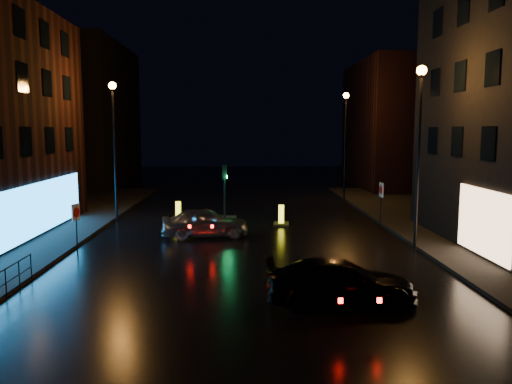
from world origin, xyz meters
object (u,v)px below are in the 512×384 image
(dark_sedan, at_px, (341,282))
(road_sign_right, at_px, (381,194))
(silver_hatchback, at_px, (205,223))
(road_sign_left, at_px, (76,217))
(traffic_signal, at_px, (225,213))
(bollard_far, at_px, (178,215))
(bollard_near, at_px, (281,221))

(dark_sedan, relative_size, road_sign_right, 1.92)
(silver_hatchback, relative_size, road_sign_left, 1.97)
(dark_sedan, relative_size, road_sign_left, 2.13)
(traffic_signal, xyz_separation_m, bollard_far, (-2.94, 0.71, -0.26))
(road_sign_right, bearing_deg, dark_sedan, 66.30)
(silver_hatchback, bearing_deg, bollard_far, 13.86)
(silver_hatchback, distance_m, bollard_near, 5.32)
(bollard_near, distance_m, road_sign_left, 11.83)
(traffic_signal, height_order, dark_sedan, traffic_signal)
(silver_hatchback, distance_m, bollard_far, 5.80)
(road_sign_right, bearing_deg, bollard_near, -7.34)
(traffic_signal, relative_size, road_sign_right, 1.37)
(road_sign_left, bearing_deg, dark_sedan, -15.28)
(silver_hatchback, height_order, road_sign_left, road_sign_left)
(road_sign_right, bearing_deg, bollard_far, -15.33)
(dark_sedan, height_order, bollard_near, dark_sedan)
(silver_hatchback, distance_m, road_sign_right, 10.41)
(bollard_near, height_order, road_sign_left, road_sign_left)
(dark_sedan, distance_m, road_sign_right, 13.88)
(traffic_signal, relative_size, dark_sedan, 0.71)
(traffic_signal, bearing_deg, road_sign_right, -11.96)
(silver_hatchback, height_order, dark_sedan, silver_hatchback)
(silver_hatchback, xyz_separation_m, dark_sedan, (5.07, -10.18, -0.06))
(silver_hatchback, xyz_separation_m, road_sign_right, (9.97, 2.76, 1.13))
(silver_hatchback, bearing_deg, bollard_near, -59.98)
(traffic_signal, bearing_deg, bollard_near, -23.95)
(silver_hatchback, bearing_deg, traffic_signal, -17.69)
(bollard_near, distance_m, road_sign_right, 5.99)
(bollard_far, height_order, road_sign_right, road_sign_right)
(road_sign_left, relative_size, road_sign_right, 0.90)
(bollard_near, xyz_separation_m, bollard_far, (-6.29, 2.20, -0.02))
(traffic_signal, distance_m, bollard_far, 3.04)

